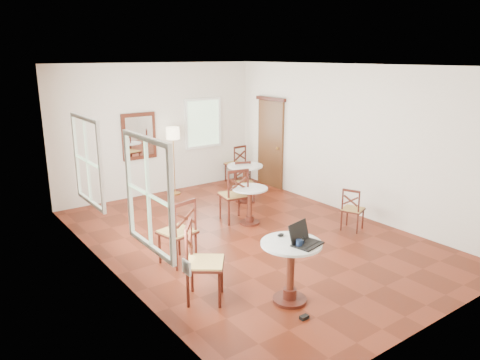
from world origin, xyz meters
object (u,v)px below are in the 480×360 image
(cafe_table_near, at_px, (291,265))
(chair_near_b, at_px, (203,262))
(chair_near_a, at_px, (178,232))
(floor_lamp, at_px, (173,138))
(chair_back_a, at_px, (236,164))
(laptop, at_px, (304,239))
(power_adapter, at_px, (304,317))
(chair_back_b, at_px, (244,182))
(mouse, at_px, (281,235))
(chair_mid_a, at_px, (234,195))
(navy_mug, at_px, (299,243))
(cafe_table_back, at_px, (245,179))
(chair_mid_b, at_px, (352,209))
(water_glass, at_px, (303,241))
(cafe_table_mid, at_px, (250,201))

(cafe_table_near, height_order, chair_near_b, chair_near_b)
(chair_near_a, xyz_separation_m, floor_lamp, (1.73, 3.34, 0.81))
(chair_back_a, xyz_separation_m, laptop, (-2.79, -5.37, 0.43))
(power_adapter, bearing_deg, cafe_table_near, 71.58)
(chair_near_a, xyz_separation_m, power_adapter, (0.48, -2.31, -0.50))
(chair_back_b, distance_m, mouse, 4.15)
(floor_lamp, bearing_deg, chair_back_a, 0.68)
(mouse, bearing_deg, chair_mid_a, 53.58)
(chair_near_b, relative_size, floor_lamp, 0.69)
(laptop, bearing_deg, navy_mug, -172.55)
(cafe_table_back, relative_size, chair_near_b, 0.76)
(cafe_table_back, height_order, chair_mid_b, cafe_table_back)
(cafe_table_back, xyz_separation_m, chair_mid_a, (-0.93, -0.90, 0.03))
(cafe_table_back, bearing_deg, floor_lamp, 125.56)
(cafe_table_near, bearing_deg, water_glass, -57.86)
(chair_mid_b, distance_m, power_adapter, 3.29)
(cafe_table_near, xyz_separation_m, floor_lamp, (1.11, 5.22, 0.82))
(cafe_table_near, bearing_deg, cafe_table_back, 61.08)
(cafe_table_near, bearing_deg, chair_near_b, 141.41)
(mouse, bearing_deg, cafe_table_near, -109.09)
(chair_back_b, distance_m, navy_mug, 4.52)
(cafe_table_back, xyz_separation_m, mouse, (-2.09, -3.58, 0.35))
(navy_mug, relative_size, power_adapter, 1.07)
(floor_lamp, distance_m, navy_mug, 5.52)
(cafe_table_back, height_order, chair_back_b, chair_back_b)
(water_glass, bearing_deg, chair_mid_b, 27.81)
(cafe_table_mid, height_order, chair_near_a, chair_near_a)
(cafe_table_back, xyz_separation_m, floor_lamp, (-1.00, 1.40, 0.83))
(power_adapter, bearing_deg, chair_mid_b, 30.71)
(chair_back_a, relative_size, mouse, 9.18)
(water_glass, bearing_deg, chair_back_a, 62.37)
(cafe_table_mid, relative_size, cafe_table_back, 0.88)
(mouse, distance_m, water_glass, 0.37)
(cafe_table_near, relative_size, cafe_table_back, 1.02)
(navy_mug, bearing_deg, power_adapter, -115.62)
(chair_back_b, xyz_separation_m, power_adapter, (-2.23, -4.24, -0.41))
(chair_back_a, relative_size, chair_back_b, 1.10)
(cafe_table_near, xyz_separation_m, chair_back_b, (2.09, 3.81, -0.08))
(chair_mid_a, bearing_deg, laptop, 80.77)
(floor_lamp, bearing_deg, mouse, -102.24)
(cafe_table_near, xyz_separation_m, water_glass, (0.08, -0.12, 0.37))
(cafe_table_back, relative_size, water_glass, 8.62)
(chair_near_a, bearing_deg, floor_lamp, -129.58)
(laptop, xyz_separation_m, water_glass, (-0.02, 0.00, -0.02))
(chair_mid_a, height_order, power_adapter, chair_mid_a)
(mouse, xyz_separation_m, navy_mug, (-0.04, -0.40, 0.03))
(cafe_table_mid, relative_size, chair_near_b, 0.67)
(chair_back_a, bearing_deg, chair_near_a, 39.62)
(laptop, bearing_deg, power_adapter, -140.58)
(laptop, bearing_deg, chair_near_a, 97.10)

